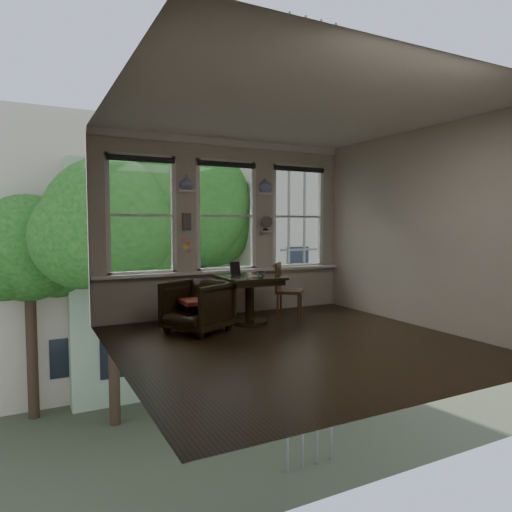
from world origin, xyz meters
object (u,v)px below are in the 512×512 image
armchair_left (197,307)px  side_chair_right (289,291)px  laptop (251,275)px  mug (249,276)px  table (250,300)px

armchair_left → side_chair_right: 1.70m
side_chair_right → laptop: (-0.70, 0.01, 0.30)m
armchair_left → mug: mug is taller
mug → side_chair_right: bearing=19.3°
laptop → side_chair_right: bearing=19.4°
table → side_chair_right: (0.77, 0.06, 0.09)m
laptop → table: bearing=-109.0°
laptop → armchair_left: bearing=-145.4°
table → side_chair_right: 0.77m
table → side_chair_right: size_ratio=0.98×
armchair_left → side_chair_right: size_ratio=0.90×
table → armchair_left: same height
table → armchair_left: size_ratio=1.09×
side_chair_right → armchair_left: bearing=136.6°
table → mug: 0.51m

